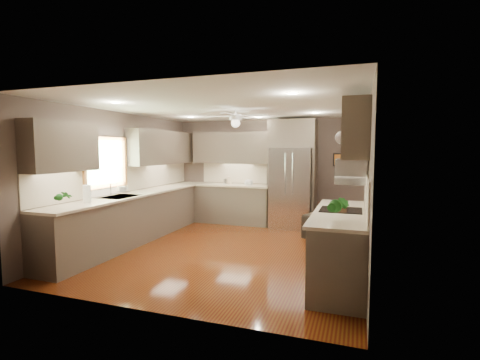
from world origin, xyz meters
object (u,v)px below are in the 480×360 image
Objects in this scene: potted_plant_right at (339,206)px; paper_towel at (87,194)px; canister_c at (229,180)px; microwave at (351,171)px; stool at (315,226)px; canister_b at (225,181)px; refrigerator at (292,176)px; bowl at (249,184)px; potted_plant_left at (61,196)px; soap_bottle at (122,189)px.

potted_plant_right is 3.86m from paper_towel.
canister_c is 0.53× the size of potted_plant_right.
stool is at bearing 110.42° from microwave.
microwave reaches higher than canister_c.
microwave is (2.97, -2.73, 0.47)m from canister_b.
stool is 1.68× the size of paper_towel.
canister_b is at bearing 179.11° from refrigerator.
canister_c is at bearing 176.73° from refrigerator.
bowl is 3.85m from paper_towel.
potted_plant_left is 0.14× the size of refrigerator.
canister_c is at bearing 135.94° from microwave.
canister_c is 0.51m from bowl.
stool is at bearing -22.57° from canister_c.
potted_plant_left is 4.60m from stool.
microwave is at bearing 17.15° from potted_plant_left.
canister_c is 0.63× the size of paper_towel.
paper_towel is at bearing -114.27° from bowl.
potted_plant_left reaches higher than canister_b.
potted_plant_left reaches higher than stool.
canister_c is 4.17m from potted_plant_left.
paper_towel is at bearing -169.49° from microwave.
canister_c is at bearing 74.94° from potted_plant_left.
microwave is at bearing -42.63° from canister_b.
paper_towel is (-3.85, 0.16, -0.04)m from potted_plant_right.
soap_bottle is 3.67m from refrigerator.
microwave reaches higher than potted_plant_left.
canister_c reaches higher than bowl.
potted_plant_right is 0.70× the size of stool.
refrigerator reaches higher than microwave.
microwave reaches higher than soap_bottle.
paper_towel is at bearing 177.56° from potted_plant_right.
soap_bottle is 4.17m from potted_plant_right.
refrigerator is at bearing 56.07° from potted_plant_left.
canister_b is 0.59m from bowl.
canister_b is 0.23× the size of microwave.
paper_towel is at bearing -106.91° from canister_c.
paper_towel is (-3.26, -2.62, 0.84)m from stool.
potted_plant_left is 0.92× the size of potted_plant_right.
refrigerator reaches higher than potted_plant_right.
canister_c reaches higher than stool.
potted_plant_left is 4.30m from bowl.
potted_plant_left is at bearing -136.40° from stool.
potted_plant_left reaches higher than canister_c.
canister_b is 2.54m from stool.
microwave is 2.37m from stool.
soap_bottle is at bearing -139.13° from refrigerator.
microwave is 1.80× the size of paper_towel.
soap_bottle is 4.14m from microwave.
potted_plant_left is at bearing -175.17° from potted_plant_right.
potted_plant_left is 0.49m from paper_towel.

